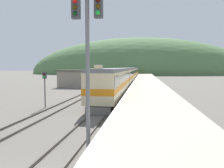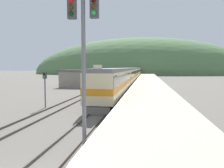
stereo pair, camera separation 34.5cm
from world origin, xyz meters
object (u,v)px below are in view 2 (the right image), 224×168
at_px(signal_mast_main, 83,39).
at_px(carriage_second, 128,76).
at_px(carriage_fourth, 136,72).
at_px(carriage_fifth, 138,71).
at_px(express_train_lead_car, 114,82).
at_px(carriage_third, 133,73).
at_px(signal_post_siding, 45,82).

bearing_deg(signal_mast_main, carriage_second, 91.85).
xyz_separation_m(carriage_fourth, carriage_fifth, (0.00, 22.47, 0.00)).
relative_size(express_train_lead_car, carriage_second, 0.96).
relative_size(express_train_lead_car, carriage_third, 0.96).
bearing_deg(express_train_lead_car, carriage_third, 90.00).
xyz_separation_m(carriage_third, signal_mast_main, (1.32, -63.42, 3.41)).
height_order(carriage_second, signal_post_siding, carriage_second).
xyz_separation_m(carriage_second, carriage_third, (0.00, 22.47, 0.00)).
xyz_separation_m(express_train_lead_car, carriage_second, (0.00, 22.30, -0.01)).
bearing_deg(carriage_fourth, carriage_second, -90.00).
bearing_deg(carriage_second, signal_mast_main, -88.15).
distance_m(carriage_second, signal_mast_main, 41.12).
bearing_deg(carriage_third, carriage_fourth, 90.00).
distance_m(carriage_second, carriage_fourth, 44.94).
relative_size(carriage_third, signal_post_siding, 5.57).
distance_m(express_train_lead_car, carriage_second, 22.30).
bearing_deg(express_train_lead_car, carriage_fifth, 90.00).
bearing_deg(signal_post_siding, carriage_third, 83.02).
bearing_deg(carriage_second, express_train_lead_car, -90.00).
relative_size(express_train_lead_car, carriage_fourth, 0.96).
distance_m(express_train_lead_car, carriage_third, 44.77).
bearing_deg(carriage_fifth, signal_mast_main, -89.30).
height_order(express_train_lead_car, carriage_fifth, express_train_lead_car).
xyz_separation_m(express_train_lead_car, signal_mast_main, (1.32, -18.66, 3.40)).
bearing_deg(express_train_lead_car, carriage_fourth, 90.00).
height_order(carriage_fourth, signal_mast_main, signal_mast_main).
height_order(express_train_lead_car, signal_mast_main, signal_mast_main).
distance_m(express_train_lead_car, signal_post_siding, 9.57).
relative_size(carriage_second, signal_mast_main, 2.50).
xyz_separation_m(signal_mast_main, signal_post_siding, (-7.68, 11.52, -2.90)).
bearing_deg(signal_post_siding, carriage_second, 77.81).
bearing_deg(signal_post_siding, express_train_lead_car, 48.31).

